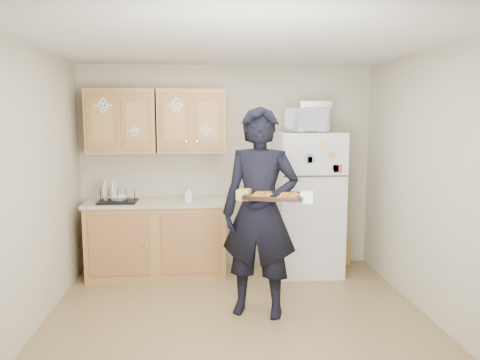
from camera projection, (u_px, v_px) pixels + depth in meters
name	position (u px, v px, depth m)	size (l,w,h in m)	color
floor	(239.00, 325.00, 4.24)	(3.60, 3.60, 0.00)	olive
ceiling	(239.00, 42.00, 3.91)	(3.60, 3.60, 0.00)	silver
wall_back	(227.00, 167.00, 5.85)	(3.60, 0.04, 2.50)	#B4AC92
wall_front	(269.00, 245.00, 2.30)	(3.60, 0.04, 2.50)	#B4AC92
wall_left	(26.00, 192.00, 3.92)	(0.04, 3.60, 2.50)	#B4AC92
wall_right	(437.00, 187.00, 4.22)	(0.04, 3.60, 2.50)	#B4AC92
refrigerator	(308.00, 203.00, 5.62)	(0.75, 0.70, 1.70)	silver
base_cabinet	(158.00, 239.00, 5.57)	(1.60, 0.60, 0.86)	olive
countertop	(157.00, 202.00, 5.51)	(1.64, 0.64, 0.04)	#B5AA8B
upper_cab_left	(122.00, 121.00, 5.49)	(0.80, 0.33, 0.75)	olive
upper_cab_right	(192.00, 121.00, 5.55)	(0.80, 0.33, 0.75)	olive
cereal_box	(342.00, 252.00, 5.99)	(0.20, 0.07, 0.32)	#E8CC52
person	(260.00, 213.00, 4.38)	(0.72, 0.47, 1.97)	black
baking_tray	(275.00, 197.00, 4.08)	(0.50, 0.37, 0.04)	black
pizza_front_left	(260.00, 196.00, 4.03)	(0.17, 0.17, 0.02)	orange
pizza_front_right	(287.00, 197.00, 3.97)	(0.17, 0.17, 0.02)	orange
pizza_back_left	(264.00, 193.00, 4.19)	(0.17, 0.17, 0.02)	orange
pizza_back_right	(290.00, 194.00, 4.13)	(0.17, 0.17, 0.02)	orange
microwave	(306.00, 120.00, 5.43)	(0.51, 0.34, 0.28)	silver
foil_pan	(315.00, 105.00, 5.45)	(0.36, 0.25, 0.08)	#ABABB2
dish_rack	(117.00, 195.00, 5.37)	(0.43, 0.32, 0.17)	black
bowl	(119.00, 198.00, 5.38)	(0.23, 0.23, 0.06)	silver
soap_bottle	(189.00, 194.00, 5.40)	(0.08, 0.08, 0.18)	silver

